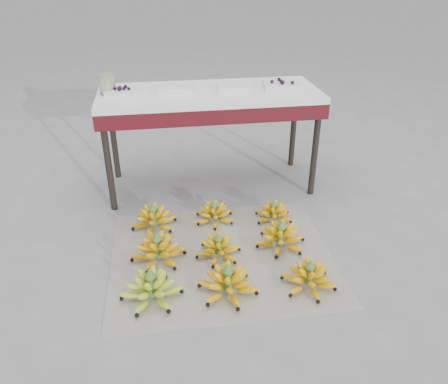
{
  "coord_description": "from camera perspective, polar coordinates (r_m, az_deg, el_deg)",
  "views": [
    {
      "loc": [
        -0.23,
        -1.93,
        1.53
      ],
      "look_at": [
        0.12,
        0.29,
        0.3
      ],
      "focal_mm": 35.0,
      "sensor_mm": 36.0,
      "label": 1
    }
  ],
  "objects": [
    {
      "name": "tray_far_right",
      "position": [
        3.09,
        7.65,
        13.6
      ],
      "size": [
        0.27,
        0.21,
        0.06
      ],
      "color": "silver",
      "rests_on": "vendor_table"
    },
    {
      "name": "glass_jar",
      "position": [
        3.02,
        -14.97,
        13.44
      ],
      "size": [
        0.13,
        0.13,
        0.13
      ],
      "primitive_type": "cylinder",
      "rotation": [
        0.0,
        0.0,
        0.26
      ],
      "color": "beige",
      "rests_on": "vendor_table"
    },
    {
      "name": "tray_far_left",
      "position": [
        3.0,
        -12.84,
        12.65
      ],
      "size": [
        0.26,
        0.21,
        0.06
      ],
      "color": "silver",
      "rests_on": "vendor_table"
    },
    {
      "name": "bunch_back_right",
      "position": [
        2.84,
        6.49,
        -2.76
      ],
      "size": [
        0.25,
        0.25,
        0.15
      ],
      "rotation": [
        0.0,
        0.0,
        -0.01
      ],
      "color": "#E5B200",
      "rests_on": "newspaper_mat"
    },
    {
      "name": "newspaper_mat",
      "position": [
        2.53,
        -0.28,
        -8.4
      ],
      "size": [
        1.26,
        1.06,
        0.01
      ],
      "primitive_type": "cube",
      "rotation": [
        0.0,
        0.0,
        -0.01
      ],
      "color": "white",
      "rests_on": "ground"
    },
    {
      "name": "tray_right",
      "position": [
        3.04,
        1.28,
        13.51
      ],
      "size": [
        0.23,
        0.18,
        0.04
      ],
      "color": "silver",
      "rests_on": "vendor_table"
    },
    {
      "name": "bunch_front_right",
      "position": [
        2.33,
        11.01,
        -10.92
      ],
      "size": [
        0.34,
        0.34,
        0.17
      ],
      "rotation": [
        0.0,
        0.0,
        0.26
      ],
      "color": "#E5B200",
      "rests_on": "newspaper_mat"
    },
    {
      "name": "bunch_mid_center",
      "position": [
        2.5,
        -0.75,
        -7.35
      ],
      "size": [
        0.29,
        0.29,
        0.16
      ],
      "rotation": [
        0.0,
        0.0,
        0.13
      ],
      "color": "#E5B200",
      "rests_on": "newspaper_mat"
    },
    {
      "name": "bunch_front_center",
      "position": [
        2.25,
        0.5,
        -11.8
      ],
      "size": [
        0.37,
        0.37,
        0.18
      ],
      "rotation": [
        0.0,
        0.0,
        0.28
      ],
      "color": "#E5B200",
      "rests_on": "newspaper_mat"
    },
    {
      "name": "bunch_back_left",
      "position": [
        2.78,
        -9.14,
        -3.49
      ],
      "size": [
        0.32,
        0.32,
        0.17
      ],
      "rotation": [
        0.0,
        0.0,
        -0.16
      ],
      "color": "#E5B200",
      "rests_on": "newspaper_mat"
    },
    {
      "name": "bunch_mid_left",
      "position": [
        2.49,
        -8.62,
        -7.54
      ],
      "size": [
        0.4,
        0.4,
        0.19
      ],
      "rotation": [
        0.0,
        0.0,
        -0.4
      ],
      "color": "#E5B200",
      "rests_on": "newspaper_mat"
    },
    {
      "name": "bunch_front_left",
      "position": [
        2.25,
        -9.48,
        -12.33
      ],
      "size": [
        0.36,
        0.36,
        0.19
      ],
      "rotation": [
        0.0,
        0.0,
        -0.19
      ],
      "color": "#89A41D",
      "rests_on": "newspaper_mat"
    },
    {
      "name": "vendor_table",
      "position": [
        3.05,
        -1.9,
        11.6
      ],
      "size": [
        1.49,
        0.6,
        0.72
      ],
      "color": "black",
      "rests_on": "ground"
    },
    {
      "name": "tray_left",
      "position": [
        3.01,
        -6.2,
        13.25
      ],
      "size": [
        0.26,
        0.2,
        0.04
      ],
      "color": "silver",
      "rests_on": "vendor_table"
    },
    {
      "name": "bunch_mid_right",
      "position": [
        2.6,
        7.42,
        -5.89
      ],
      "size": [
        0.29,
        0.29,
        0.18
      ],
      "rotation": [
        0.0,
        0.0,
        0.01
      ],
      "color": "#E5B200",
      "rests_on": "newspaper_mat"
    },
    {
      "name": "bunch_back_center",
      "position": [
        2.81,
        -1.27,
        -2.9
      ],
      "size": [
        0.26,
        0.26,
        0.15
      ],
      "rotation": [
        0.0,
        0.0,
        0.03
      ],
      "color": "#E5B200",
      "rests_on": "newspaper_mat"
    },
    {
      "name": "ground",
      "position": [
        2.47,
        -1.72,
        -9.56
      ],
      "size": [
        60.0,
        60.0,
        0.0
      ],
      "primitive_type": "plane",
      "color": "slate",
      "rests_on": "ground"
    }
  ]
}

